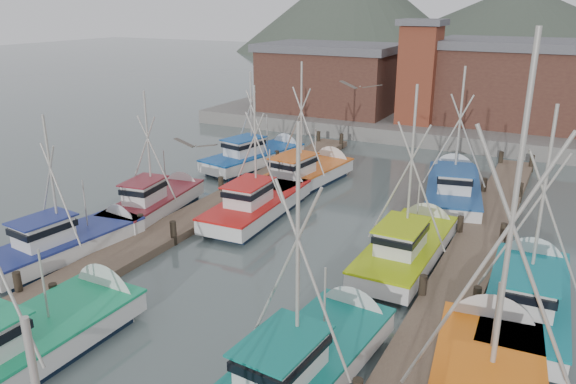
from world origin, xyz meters
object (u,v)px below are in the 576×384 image
at_px(lookout_tower, 419,71).
at_px(boat_4, 22,345).
at_px(boat_12, 307,175).
at_px(boat_8, 262,202).

bearing_deg(lookout_tower, boat_4, -93.57).
xyz_separation_m(lookout_tower, boat_12, (-2.39, -16.65, -4.87)).
bearing_deg(boat_12, lookout_tower, 88.24).
height_order(lookout_tower, boat_12, lookout_tower).
distance_m(boat_8, boat_12, 5.83).
bearing_deg(boat_8, lookout_tower, 81.92).
distance_m(lookout_tower, boat_8, 23.11).
distance_m(boat_4, boat_8, 15.21).
distance_m(lookout_tower, boat_12, 17.51).
bearing_deg(boat_12, boat_4, -83.46).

